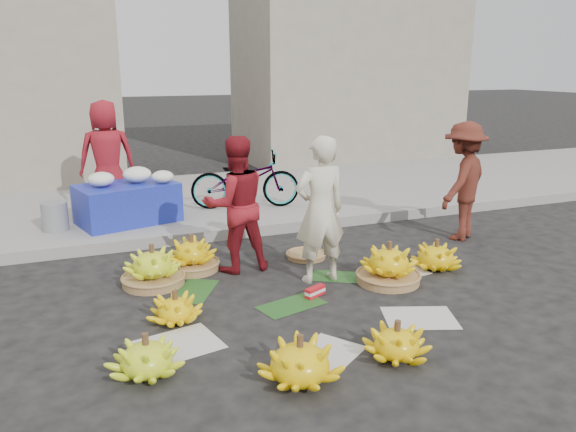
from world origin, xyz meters
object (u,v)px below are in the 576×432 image
object	(u,v)px
vendor_cream	(320,210)
bicycle	(245,180)
banana_bunch_0	(176,308)
flower_table	(128,200)
banana_bunch_4	(389,265)

from	to	relation	value
vendor_cream	bicycle	distance (m)	2.97
banana_bunch_0	flower_table	distance (m)	3.20
flower_table	bicycle	bearing A→B (deg)	-8.50
banana_bunch_4	vendor_cream	world-z (taller)	vendor_cream
flower_table	vendor_cream	bearing A→B (deg)	-73.49
vendor_cream	banana_bunch_4	bearing A→B (deg)	152.72
banana_bunch_0	banana_bunch_4	bearing A→B (deg)	2.89
vendor_cream	flower_table	bearing A→B (deg)	-59.67
vendor_cream	flower_table	xyz separation A→B (m)	(-1.70, 2.75, -0.35)
banana_bunch_0	banana_bunch_4	size ratio (longest dim) A/B	0.77
banana_bunch_4	vendor_cream	bearing A→B (deg)	154.11
banana_bunch_0	flower_table	xyz separation A→B (m)	(-0.06, 3.19, 0.31)
banana_bunch_0	flower_table	world-z (taller)	flower_table
bicycle	vendor_cream	bearing A→B (deg)	-169.29
bicycle	banana_bunch_4	bearing A→B (deg)	-157.53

